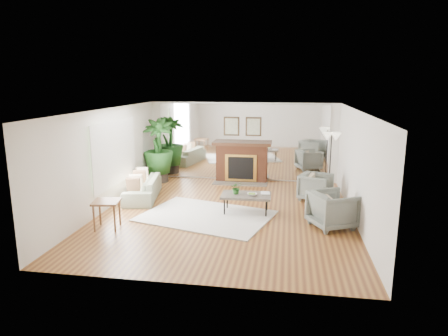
% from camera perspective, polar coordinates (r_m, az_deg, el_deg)
% --- Properties ---
extents(ground, '(7.00, 7.00, 0.00)m').
position_cam_1_polar(ground, '(9.75, 0.24, -6.54)').
color(ground, brown).
rests_on(ground, ground).
extents(wall_left, '(0.02, 7.00, 2.50)m').
position_cam_1_polar(wall_left, '(10.31, -16.40, 1.17)').
color(wall_left, silver).
rests_on(wall_left, ground).
extents(wall_right, '(0.02, 7.00, 2.50)m').
position_cam_1_polar(wall_right, '(9.45, 18.47, 0.05)').
color(wall_right, silver).
rests_on(wall_right, ground).
extents(wall_back, '(6.00, 0.02, 2.50)m').
position_cam_1_polar(wall_back, '(12.83, 2.66, 3.76)').
color(wall_back, silver).
rests_on(wall_back, ground).
extents(mirror_panel, '(5.40, 0.04, 2.40)m').
position_cam_1_polar(mirror_panel, '(12.81, 2.65, 3.75)').
color(mirror_panel, silver).
rests_on(mirror_panel, wall_back).
extents(window_panel, '(0.04, 2.40, 1.50)m').
position_cam_1_polar(window_panel, '(10.64, -15.37, 2.11)').
color(window_panel, '#B2E09E').
rests_on(window_panel, wall_left).
extents(fireplace, '(1.85, 0.83, 2.05)m').
position_cam_1_polar(fireplace, '(12.71, 2.52, 0.98)').
color(fireplace, brown).
rests_on(fireplace, ground).
extents(area_rug, '(3.38, 2.80, 0.03)m').
position_cam_1_polar(area_rug, '(9.56, -2.57, -6.85)').
color(area_rug, white).
rests_on(area_rug, ground).
extents(coffee_table, '(1.20, 0.71, 0.48)m').
position_cam_1_polar(coffee_table, '(9.67, 3.18, -4.01)').
color(coffee_table, '#6A5F54').
rests_on(coffee_table, ground).
extents(sofa, '(1.11, 2.08, 0.58)m').
position_cam_1_polar(sofa, '(11.16, -11.53, -2.82)').
color(sofa, gray).
rests_on(sofa, ground).
extents(armchair_back, '(1.03, 1.02, 0.73)m').
position_cam_1_polar(armchair_back, '(11.03, 12.96, -2.66)').
color(armchair_back, gray).
rests_on(armchair_back, ground).
extents(armchair_front, '(1.18, 1.17, 0.81)m').
position_cam_1_polar(armchair_front, '(9.08, 15.23, -5.76)').
color(armchair_front, gray).
rests_on(armchair_front, ground).
extents(side_table, '(0.63, 0.63, 0.62)m').
position_cam_1_polar(side_table, '(9.03, -16.44, -5.14)').
color(side_table, brown).
rests_on(side_table, ground).
extents(potted_ficus, '(1.10, 1.10, 2.01)m').
position_cam_1_polar(potted_ficus, '(12.75, -9.40, 2.76)').
color(potted_ficus, black).
rests_on(potted_ficus, ground).
extents(floor_lamp, '(0.55, 0.30, 1.68)m').
position_cam_1_polar(floor_lamp, '(12.15, 15.10, 3.76)').
color(floor_lamp, black).
rests_on(floor_lamp, ground).
extents(tabletop_plant, '(0.32, 0.29, 0.30)m').
position_cam_1_polar(tabletop_plant, '(9.66, 1.78, -2.84)').
color(tabletop_plant, '#265B21').
rests_on(tabletop_plant, coffee_table).
extents(fruit_bowl, '(0.27, 0.27, 0.06)m').
position_cam_1_polar(fruit_bowl, '(9.57, 4.02, -3.78)').
color(fruit_bowl, brown).
rests_on(fruit_bowl, coffee_table).
extents(book, '(0.24, 0.31, 0.02)m').
position_cam_1_polar(book, '(9.76, 5.29, -3.59)').
color(book, brown).
rests_on(book, coffee_table).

